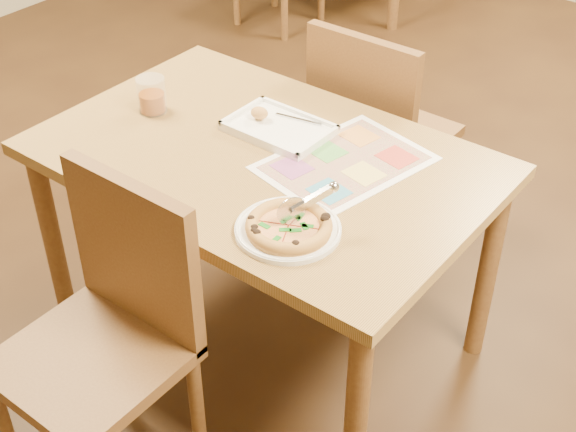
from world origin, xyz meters
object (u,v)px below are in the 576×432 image
Objects in this scene: appetizer_tray at (277,128)px; menu at (345,163)px; chair_far at (373,118)px; pizza_cutter at (306,203)px; pizza at (289,226)px; dining_table at (264,178)px; glass_tumbler at (152,97)px; plate at (288,230)px; chair_near at (113,306)px.

appetizer_tray is 0.26m from menu.
chair_far is 0.57m from menu.
chair_far is 3.31× the size of pizza_cutter.
pizza is 0.48× the size of menu.
glass_tumbler is at bearing -178.04° from dining_table.
pizza_cutter is 0.77m from glass_tumbler.
pizza is 0.51m from appetizer_tray.
chair_far is 4.21× the size of glass_tumbler.
plate is at bearing 167.43° from pizza_cutter.
menu is at bearing 113.34° from chair_far.
glass_tumbler is at bearing -169.74° from menu.
pizza is at bearing -179.39° from pizza_cutter.
pizza is at bearing -40.87° from plate.
pizza_cutter is at bearing -43.37° from appetizer_tray.
chair_far is 0.90m from pizza_cutter.
chair_near is at bearing -128.42° from plate.
appetizer_tray is at bearing 131.58° from pizza.
pizza is 0.72× the size of appetizer_tray.
glass_tumbler is 0.24× the size of menu.
glass_tumbler reaches higher than dining_table.
chair_far is at bearing 113.34° from menu.
pizza_cutter is at bearing -73.03° from menu.
chair_near is 4.21× the size of glass_tumbler.
pizza_cutter reaches higher than plate.
dining_table is at bearing -69.96° from appetizer_tray.
chair_far reaches higher than menu.
appetizer_tray is at bearing 110.04° from dining_table.
pizza is at bearing 108.72° from chair_far.
pizza is (0.29, -0.85, 0.18)m from chair_far.
plate reaches higher than dining_table.
chair_near is 3.31× the size of pizza_cutter.
plate reaches higher than menu.
menu is at bearing 101.80° from pizza.
pizza_cutter is at bearing -34.31° from dining_table.
appetizer_tray is (-0.33, 0.37, 0.00)m from plate.
chair_near is 1.20m from chair_far.
glass_tumbler reaches higher than menu.
appetizer_tray is (-0.05, 0.73, 0.16)m from chair_near.
dining_table is 5.94× the size of pizza.
chair_far is (-0.00, 1.20, 0.00)m from chair_near.
chair_far is 0.78m from glass_tumbler.
plate is 0.58× the size of menu.
chair_near is 0.75m from appetizer_tray.
pizza_cutter is at bearing 51.32° from chair_near.
chair_near is at bearing 90.00° from chair_far.
plate is 1.89× the size of pizza_cutter.
chair_far reaches higher than pizza_cutter.
dining_table is 0.41m from pizza_cutter.
appetizer_tray is at bearing 93.58° from chair_near.
menu is (0.22, 0.10, 0.09)m from dining_table.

